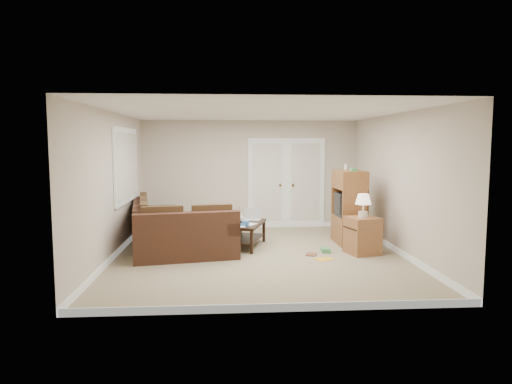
{
  "coord_description": "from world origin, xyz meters",
  "views": [
    {
      "loc": [
        -0.58,
        -7.87,
        1.95
      ],
      "look_at": [
        -0.03,
        0.23,
        1.1
      ],
      "focal_mm": 32.0,
      "sensor_mm": 36.0,
      "label": 1
    }
  ],
  "objects": [
    {
      "name": "tv_armoire",
      "position": [
        1.84,
        0.86,
        0.73
      ],
      "size": [
        0.5,
        0.91,
        1.55
      ],
      "rotation": [
        0.0,
        0.0,
        0.01
      ],
      "color": "brown",
      "rests_on": "floor"
    },
    {
      "name": "coffee_table",
      "position": [
        -0.19,
        0.69,
        0.26
      ],
      "size": [
        0.87,
        1.26,
        0.78
      ],
      "rotation": [
        0.0,
        0.0,
        -0.29
      ],
      "color": "black",
      "rests_on": "floor"
    },
    {
      "name": "floor_greenbox",
      "position": [
        1.22,
        0.13,
        0.04
      ],
      "size": [
        0.16,
        0.2,
        0.08
      ],
      "primitive_type": "cube",
      "rotation": [
        0.0,
        0.0,
        -0.05
      ],
      "color": "#459855",
      "rests_on": "floor"
    },
    {
      "name": "wall_left",
      "position": [
        -2.5,
        0.0,
        1.25
      ],
      "size": [
        0.02,
        5.5,
        2.5
      ],
      "primitive_type": "cube",
      "color": "beige",
      "rests_on": "floor"
    },
    {
      "name": "ceiling",
      "position": [
        0.0,
        0.0,
        2.5
      ],
      "size": [
        5.0,
        5.5,
        0.02
      ],
      "primitive_type": "cube",
      "color": "white",
      "rests_on": "wall_back"
    },
    {
      "name": "wall_right",
      "position": [
        2.5,
        0.0,
        1.25
      ],
      "size": [
        0.02,
        5.5,
        2.5
      ],
      "primitive_type": "cube",
      "color": "beige",
      "rests_on": "floor"
    },
    {
      "name": "window_left",
      "position": [
        -2.46,
        1.0,
        1.55
      ],
      "size": [
        0.05,
        1.92,
        1.42
      ],
      "color": "silver",
      "rests_on": "wall_left"
    },
    {
      "name": "wall_back",
      "position": [
        0.0,
        2.75,
        1.25
      ],
      "size": [
        5.0,
        0.02,
        2.5
      ],
      "primitive_type": "cube",
      "color": "beige",
      "rests_on": "floor"
    },
    {
      "name": "baseboards",
      "position": [
        0.0,
        0.0,
        0.05
      ],
      "size": [
        5.0,
        5.5,
        0.1
      ],
      "primitive_type": null,
      "color": "silver",
      "rests_on": "floor"
    },
    {
      "name": "floor_magazine",
      "position": [
        1.09,
        -0.36,
        0.0
      ],
      "size": [
        0.37,
        0.34,
        0.01
      ],
      "primitive_type": "cube",
      "rotation": [
        0.0,
        0.0,
        0.4
      ],
      "color": "gold",
      "rests_on": "floor"
    },
    {
      "name": "floor",
      "position": [
        0.0,
        0.0,
        0.0
      ],
      "size": [
        5.5,
        5.5,
        0.0
      ],
      "primitive_type": "plane",
      "color": "gray",
      "rests_on": "ground"
    },
    {
      "name": "wall_front",
      "position": [
        0.0,
        -2.75,
        1.25
      ],
      "size": [
        5.0,
        0.02,
        2.5
      ],
      "primitive_type": "cube",
      "color": "beige",
      "rests_on": "floor"
    },
    {
      "name": "french_doors",
      "position": [
        0.85,
        2.71,
        1.04
      ],
      "size": [
        1.8,
        0.05,
        2.13
      ],
      "color": "silver",
      "rests_on": "floor"
    },
    {
      "name": "side_cabinet",
      "position": [
        1.85,
        -0.01,
        0.39
      ],
      "size": [
        0.62,
        0.62,
        1.08
      ],
      "rotation": [
        0.0,
        0.0,
        0.26
      ],
      "color": "#945E36",
      "rests_on": "floor"
    },
    {
      "name": "sectional_sofa",
      "position": [
        -1.64,
        0.53,
        0.33
      ],
      "size": [
        2.24,
        2.8,
        0.83
      ],
      "rotation": [
        0.0,
        0.0,
        0.18
      ],
      "color": "#422619",
      "rests_on": "floor"
    },
    {
      "name": "space_heater",
      "position": [
        2.13,
        2.45,
        0.14
      ],
      "size": [
        0.12,
        0.1,
        0.28
      ],
      "primitive_type": "cube",
      "rotation": [
        0.0,
        0.0,
        0.11
      ],
      "color": "white",
      "rests_on": "floor"
    },
    {
      "name": "floor_book",
      "position": [
        0.84,
        -0.01,
        0.01
      ],
      "size": [
        0.25,
        0.29,
        0.02
      ],
      "primitive_type": "imported",
      "rotation": [
        0.0,
        0.0,
        -0.33
      ],
      "color": "brown",
      "rests_on": "floor"
    }
  ]
}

